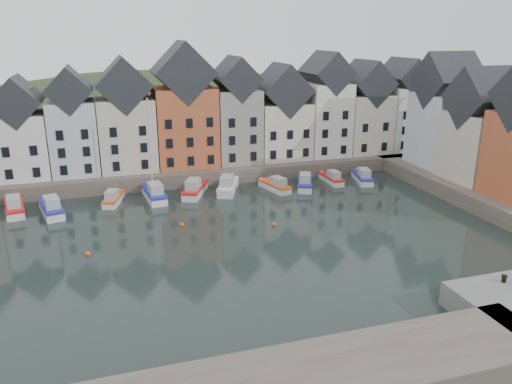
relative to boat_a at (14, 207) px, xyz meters
name	(u,v)px	position (x,y,z in m)	size (l,w,h in m)	color
ground	(234,250)	(22.51, -18.16, -0.76)	(260.00, 260.00, 0.00)	black
far_quay	(184,167)	(22.51, 11.84, 0.24)	(90.00, 16.00, 2.00)	#50463D
right_quay	(511,197)	(59.51, -15.16, 0.24)	(14.00, 54.00, 2.00)	#50463D
hillside	(168,223)	(22.53, 37.84, -18.72)	(153.60, 70.40, 64.00)	#22341A
far_terrace	(206,117)	(25.72, 9.84, 8.12)	(72.37, 8.16, 17.78)	beige
right_terrace	(485,128)	(58.51, -10.08, 8.15)	(8.30, 24.25, 16.36)	silver
mooring_buoys	(186,234)	(18.51, -12.82, -0.61)	(20.50, 5.50, 0.50)	#E04E1A
boat_a	(14,207)	(0.00, 0.00, 0.00)	(3.15, 6.91, 2.56)	silver
boat_b	(51,208)	(4.29, -1.73, 0.02)	(3.60, 7.15, 2.63)	silver
boat_c	(113,199)	(11.48, 0.20, -0.13)	(3.18, 5.75, 2.11)	silver
boat_d	(154,193)	(16.67, 0.15, 0.10)	(2.81, 7.13, 13.30)	silver
boat_e	(195,189)	(22.05, 0.53, 0.02)	(4.79, 7.09, 2.62)	silver
boat_f	(228,186)	(26.62, 0.61, 0.03)	(4.61, 7.20, 2.65)	silver
boat_g	(275,186)	(33.02, -0.78, -0.09)	(3.28, 6.12, 2.24)	silver
boat_h	(305,183)	(37.36, -0.88, -0.03)	(4.32, 6.70, 2.47)	silver
boat_i	(332,179)	(42.05, 0.29, -0.14)	(1.76, 5.45, 2.08)	silver
boat_j	(363,177)	(46.53, -0.66, -0.06)	(3.32, 6.37, 2.34)	silver
mooring_bollard	(504,278)	(40.22, -34.66, 1.55)	(0.48, 0.48, 0.56)	black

